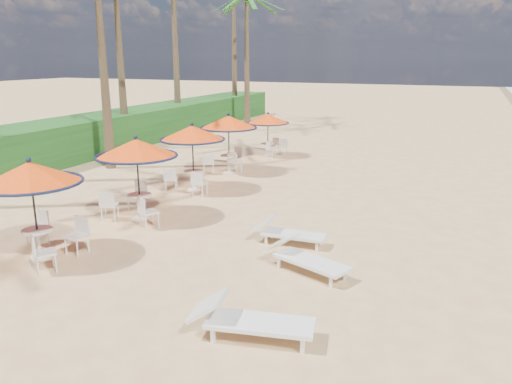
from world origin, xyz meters
TOP-DOWN VIEW (x-y plane):
  - ground at (0.00, 0.00)m, footprint 160.00×160.00m
  - scrub_hedge at (-13.50, 11.00)m, footprint 3.00×40.00m
  - station_0 at (-5.37, 0.09)m, footprint 2.37×2.37m
  - station_1 at (-5.02, 3.53)m, footprint 2.40×2.40m
  - station_2 at (-5.15, 6.98)m, footprint 2.35×2.35m
  - station_3 at (-5.24, 10.12)m, footprint 2.36×2.36m
  - station_4 at (-4.97, 14.06)m, footprint 2.04×2.04m
  - lounger_near at (0.65, -1.24)m, footprint 2.25×1.09m
  - lounger_mid at (0.70, 1.79)m, footprint 2.16×1.36m
  - lounger_far at (-0.23, 3.25)m, footprint 1.92×0.67m
  - palm_6 at (-10.40, 23.65)m, footprint 5.00×5.00m

SIDE VIEW (x-z plane):
  - ground at x=0.00m, z-range 0.00..0.00m
  - lounger_far at x=-0.23m, z-range -0.02..0.66m
  - lounger_mid at x=0.70m, z-range -0.02..0.72m
  - lounger_near at x=0.65m, z-range -0.03..0.75m
  - scrub_hedge at x=-13.50m, z-range 0.00..1.80m
  - station_4 at x=-4.97m, z-range 0.49..2.61m
  - station_3 at x=-5.24m, z-range 0.57..3.04m
  - station_0 at x=-5.37m, z-range 0.57..3.04m
  - station_1 at x=-5.02m, z-range 0.58..3.08m
  - station_2 at x=-5.15m, z-range 0.64..3.09m
  - palm_6 at x=-10.40m, z-range 3.54..12.16m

